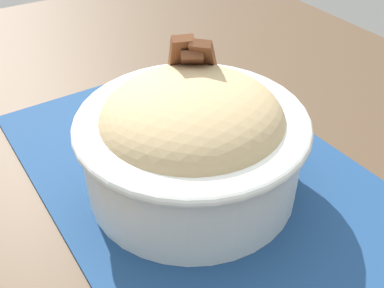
{
  "coord_description": "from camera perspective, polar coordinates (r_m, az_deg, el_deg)",
  "views": [
    {
      "loc": [
        -0.32,
        0.16,
        1.08
      ],
      "look_at": [
        -0.04,
        -0.01,
        0.83
      ],
      "focal_mm": 42.03,
      "sensor_mm": 36.0,
      "label": 1
    }
  ],
  "objects": [
    {
      "name": "placemat",
      "position": [
        0.47,
        0.46,
        -3.35
      ],
      "size": [
        0.44,
        0.31,
        0.0
      ],
      "primitive_type": "cube",
      "rotation": [
        0.0,
        0.0,
        0.04
      ],
      "color": "navy",
      "rests_on": "table"
    },
    {
      "name": "bowl",
      "position": [
        0.41,
        0.01,
        0.79
      ],
      "size": [
        0.21,
        0.21,
        0.14
      ],
      "color": "silver",
      "rests_on": "placemat"
    },
    {
      "name": "table",
      "position": [
        0.52,
        -2.99,
        -8.87
      ],
      "size": [
        1.12,
        0.92,
        0.78
      ],
      "color": "#4C3826",
      "rests_on": "ground_plane"
    },
    {
      "name": "fork",
      "position": [
        0.5,
        -3.24,
        0.81
      ],
      "size": [
        0.04,
        0.12,
        0.0
      ],
      "color": "#BBBBBB",
      "rests_on": "placemat"
    }
  ]
}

